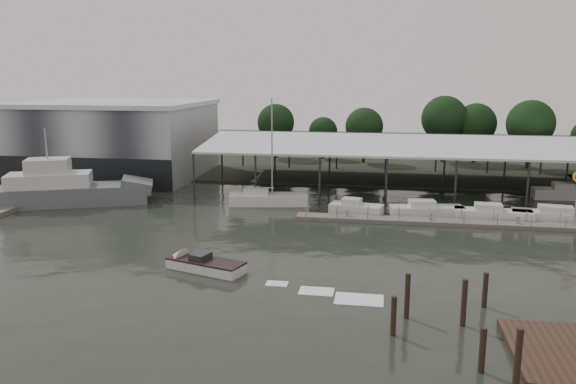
# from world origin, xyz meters

# --- Properties ---
(ground) EXTENTS (200.00, 200.00, 0.00)m
(ground) POSITION_xyz_m (0.00, 0.00, 0.00)
(ground) COLOR #252B23
(ground) RESTS_ON ground
(land_strip_far) EXTENTS (140.00, 30.00, 0.30)m
(land_strip_far) POSITION_xyz_m (0.00, 42.00, 0.10)
(land_strip_far) COLOR #323729
(land_strip_far) RESTS_ON ground
(land_strip_west) EXTENTS (20.00, 40.00, 0.30)m
(land_strip_west) POSITION_xyz_m (-40.00, 30.00, 0.10)
(land_strip_west) COLOR #323729
(land_strip_west) RESTS_ON ground
(storage_warehouse) EXTENTS (24.50, 20.50, 10.50)m
(storage_warehouse) POSITION_xyz_m (-28.00, 29.94, 5.29)
(storage_warehouse) COLOR #A3A9AE
(storage_warehouse) RESTS_ON ground
(covered_boat_shed) EXTENTS (58.24, 24.00, 6.96)m
(covered_boat_shed) POSITION_xyz_m (17.00, 28.00, 6.13)
(covered_boat_shed) COLOR silver
(covered_boat_shed) RESTS_ON ground
(trawler_dock) EXTENTS (3.00, 18.00, 0.50)m
(trawler_dock) POSITION_xyz_m (-30.00, 14.00, 0.25)
(trawler_dock) COLOR #69635D
(trawler_dock) RESTS_ON ground
(floating_dock) EXTENTS (28.00, 2.00, 1.40)m
(floating_dock) POSITION_xyz_m (15.00, 10.00, 0.20)
(floating_dock) COLOR #69635D
(floating_dock) RESTS_ON ground
(grey_trawler) EXTENTS (19.40, 11.26, 8.84)m
(grey_trawler) POSITION_xyz_m (-25.56, 11.61, 1.58)
(grey_trawler) COLOR #575C60
(grey_trawler) RESTS_ON ground
(white_sailboat) EXTENTS (8.90, 4.12, 11.89)m
(white_sailboat) POSITION_xyz_m (-3.21, 15.36, 0.65)
(white_sailboat) COLOR silver
(white_sailboat) RESTS_ON ground
(speedboat_underway) EXTENTS (17.15, 7.04, 2.00)m
(speedboat_underway) POSITION_xyz_m (-3.86, -6.15, 0.39)
(speedboat_underway) COLOR silver
(speedboat_underway) RESTS_ON ground
(moored_cruiser_0) EXTENTS (5.69, 3.21, 1.70)m
(moored_cruiser_0) POSITION_xyz_m (6.69, 12.63, 0.61)
(moored_cruiser_0) COLOR silver
(moored_cruiser_0) RESTS_ON ground
(moored_cruiser_1) EXTENTS (7.63, 3.30, 1.70)m
(moored_cruiser_1) POSITION_xyz_m (13.80, 13.00, 0.61)
(moored_cruiser_1) COLOR silver
(moored_cruiser_1) RESTS_ON ground
(moored_cruiser_2) EXTENTS (7.54, 2.72, 1.70)m
(moored_cruiser_2) POSITION_xyz_m (20.17, 12.40, 0.61)
(moored_cruiser_2) COLOR silver
(moored_cruiser_2) RESTS_ON ground
(moored_cruiser_3) EXTENTS (9.13, 3.36, 1.70)m
(moored_cruiser_3) POSITION_xyz_m (26.45, 12.48, 0.61)
(moored_cruiser_3) COLOR silver
(moored_cruiser_3) RESTS_ON ground
(mooring_pilings) EXTENTS (5.95, 9.64, 3.52)m
(mooring_pilings) POSITION_xyz_m (13.47, -14.56, 0.99)
(mooring_pilings) COLOR #36261B
(mooring_pilings) RESTS_ON ground
(horizon_tree_line) EXTENTS (72.81, 11.79, 10.91)m
(horizon_tree_line) POSITION_xyz_m (23.56, 47.96, 6.35)
(horizon_tree_line) COLOR black
(horizon_tree_line) RESTS_ON ground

